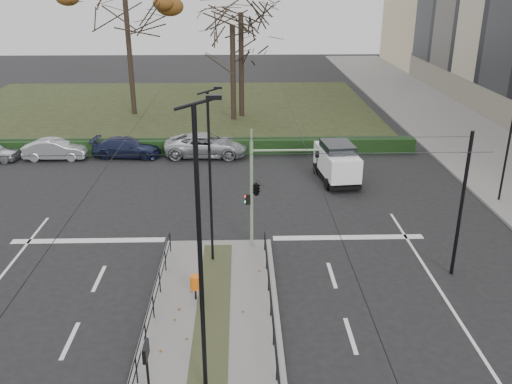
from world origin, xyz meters
TOP-DOWN VIEW (x-y plane):
  - ground at (0.00, 0.00)m, footprint 140.00×140.00m
  - median_island at (0.00, -2.50)m, footprint 4.40×15.00m
  - sidewalk_east at (18.00, 22.00)m, footprint 8.00×90.00m
  - park at (-6.00, 32.00)m, footprint 38.00×26.00m
  - hedge at (-6.00, 18.60)m, footprint 38.00×1.00m
  - median_railing at (0.00, -2.60)m, footprint 4.14×13.24m
  - catenary at (0.00, 1.62)m, footprint 20.00×34.00m
  - traffic_light at (1.77, 4.50)m, footprint 3.25×1.85m
  - litter_bin at (-0.67, 0.19)m, footprint 0.38×0.38m
  - info_panel at (-1.51, -5.32)m, footprint 0.12×0.57m
  - streetlamp_median_near at (0.00, -4.70)m, footprint 0.72×0.15m
  - streetlamp_median_far at (-0.17, 3.22)m, footprint 0.61×0.12m
  - streetlamp_sidewalk at (14.92, 9.44)m, footprint 0.67×0.14m
  - parked_car_second at (-11.25, 17.61)m, footprint 4.09×1.46m
  - parked_car_third at (-6.61, 18.00)m, footprint 4.70×2.27m
  - parked_car_fourth at (-1.28, 18.00)m, footprint 5.62×2.78m
  - white_van at (6.68, 13.01)m, footprint 2.35×4.46m
  - bare_tree_center at (1.14, 29.17)m, footprint 6.48×6.48m
  - bare_tree_near at (0.45, 27.94)m, footprint 5.21×5.21m

SIDE VIEW (x-z plane):
  - ground at x=0.00m, z-range 0.00..0.00m
  - park at x=-6.00m, z-range 0.00..0.10m
  - median_island at x=0.00m, z-range 0.00..0.14m
  - sidewalk_east at x=18.00m, z-range 0.00..0.14m
  - hedge at x=-6.00m, z-range 0.00..1.00m
  - parked_car_third at x=-6.61m, z-range 0.00..1.32m
  - parked_car_second at x=-11.25m, z-range 0.00..1.34m
  - parked_car_fourth at x=-1.28m, z-range 0.00..1.53m
  - litter_bin at x=-0.67m, z-range 0.35..1.32m
  - median_railing at x=0.00m, z-range 0.52..1.44m
  - white_van at x=6.68m, z-range 0.05..2.38m
  - info_panel at x=-1.51m, z-range 0.76..2.93m
  - traffic_light at x=1.77m, z-range 0.53..5.30m
  - catenary at x=0.00m, z-range 0.42..6.42m
  - streetlamp_median_far at x=-0.17m, z-range 0.20..7.52m
  - streetlamp_sidewalk at x=14.92m, z-range 0.21..8.24m
  - streetlamp_median_near at x=0.00m, z-range 0.21..8.82m
  - bare_tree_near at x=0.45m, z-range 2.10..12.27m
  - bare_tree_center at x=1.14m, z-range 2.34..13.69m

